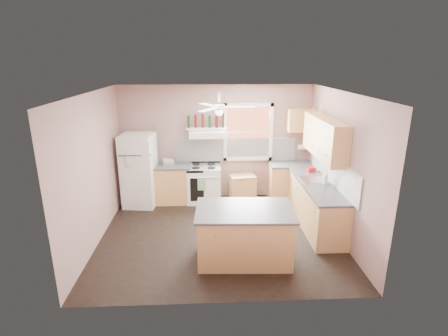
{
  "coord_description": "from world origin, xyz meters",
  "views": [
    {
      "loc": [
        -0.21,
        -6.08,
        3.25
      ],
      "look_at": [
        0.1,
        0.3,
        1.25
      ],
      "focal_mm": 28.0,
      "sensor_mm": 36.0,
      "label": 1
    }
  ],
  "objects_px": {
    "cart": "(243,187)",
    "toaster": "(170,162)",
    "refrigerator": "(139,170)",
    "island": "(244,235)",
    "stove": "(204,184)"
  },
  "relations": [
    {
      "from": "refrigerator",
      "to": "stove",
      "type": "bearing_deg",
      "value": 12.58
    },
    {
      "from": "stove",
      "to": "island",
      "type": "relative_size",
      "value": 0.57
    },
    {
      "from": "refrigerator",
      "to": "stove",
      "type": "height_order",
      "value": "refrigerator"
    },
    {
      "from": "refrigerator",
      "to": "island",
      "type": "relative_size",
      "value": 1.1
    },
    {
      "from": "toaster",
      "to": "cart",
      "type": "distance_m",
      "value": 1.83
    },
    {
      "from": "cart",
      "to": "toaster",
      "type": "bearing_deg",
      "value": 171.46
    },
    {
      "from": "refrigerator",
      "to": "toaster",
      "type": "height_order",
      "value": "refrigerator"
    },
    {
      "from": "island",
      "to": "stove",
      "type": "bearing_deg",
      "value": 107.65
    },
    {
      "from": "toaster",
      "to": "island",
      "type": "relative_size",
      "value": 0.19
    },
    {
      "from": "refrigerator",
      "to": "toaster",
      "type": "relative_size",
      "value": 5.95
    },
    {
      "from": "stove",
      "to": "cart",
      "type": "xyz_separation_m",
      "value": [
        0.92,
        0.06,
        -0.13
      ]
    },
    {
      "from": "toaster",
      "to": "island",
      "type": "distance_m",
      "value": 2.99
    },
    {
      "from": "refrigerator",
      "to": "stove",
      "type": "relative_size",
      "value": 1.94
    },
    {
      "from": "cart",
      "to": "island",
      "type": "height_order",
      "value": "island"
    },
    {
      "from": "refrigerator",
      "to": "cart",
      "type": "distance_m",
      "value": 2.45
    }
  ]
}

